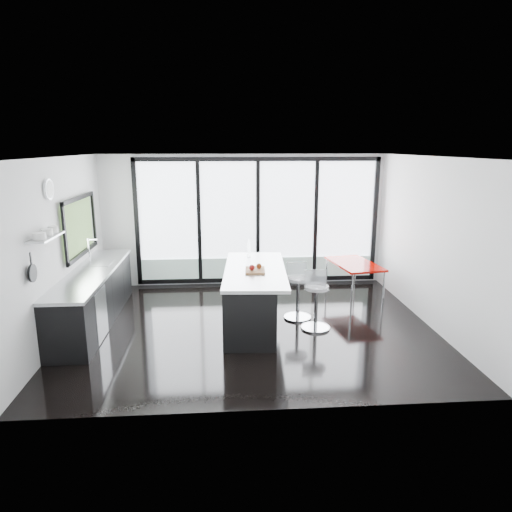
{
  "coord_description": "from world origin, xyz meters",
  "views": [
    {
      "loc": [
        -0.46,
        -7.17,
        2.97
      ],
      "look_at": [
        0.1,
        0.3,
        1.15
      ],
      "focal_mm": 32.0,
      "sensor_mm": 36.0,
      "label": 1
    }
  ],
  "objects": [
    {
      "name": "counter_cabinets",
      "position": [
        -2.67,
        0.4,
        0.46
      ],
      "size": [
        0.69,
        3.24,
        1.36
      ],
      "color": "black",
      "rests_on": "floor"
    },
    {
      "name": "bar_stool_near",
      "position": [
        1.06,
        -0.17,
        0.38
      ],
      "size": [
        0.5,
        0.5,
        0.75
      ],
      "primitive_type": "cylinder",
      "rotation": [
        0.0,
        0.0,
        -0.06
      ],
      "color": "silver",
      "rests_on": "floor"
    },
    {
      "name": "island",
      "position": [
        -0.01,
        0.15,
        0.49
      ],
      "size": [
        1.15,
        2.44,
        1.27
      ],
      "color": "black",
      "rests_on": "floor"
    },
    {
      "name": "wall_back",
      "position": [
        0.27,
        2.47,
        1.27
      ],
      "size": [
        6.0,
        0.09,
        2.8
      ],
      "color": "silver",
      "rests_on": "ground"
    },
    {
      "name": "wall_right",
      "position": [
        3.0,
        0.0,
        1.4
      ],
      "size": [
        0.0,
        5.0,
        2.8
      ],
      "primitive_type": "cube",
      "color": "silver",
      "rests_on": "ground"
    },
    {
      "name": "bar_stool_far",
      "position": [
        0.84,
        0.33,
        0.38
      ],
      "size": [
        0.5,
        0.5,
        0.76
      ],
      "primitive_type": "cylinder",
      "rotation": [
        0.0,
        0.0,
        0.06
      ],
      "color": "silver",
      "rests_on": "floor"
    },
    {
      "name": "floor",
      "position": [
        0.0,
        0.0,
        0.0
      ],
      "size": [
        6.0,
        5.0,
        0.0
      ],
      "primitive_type": "cube",
      "color": "black",
      "rests_on": "ground"
    },
    {
      "name": "wall_front",
      "position": [
        0.0,
        -2.5,
        1.4
      ],
      "size": [
        6.0,
        0.0,
        2.8
      ],
      "primitive_type": "cube",
      "color": "silver",
      "rests_on": "ground"
    },
    {
      "name": "wall_left",
      "position": [
        -2.97,
        0.27,
        1.56
      ],
      "size": [
        0.26,
        5.0,
        2.8
      ],
      "color": "silver",
      "rests_on": "ground"
    },
    {
      "name": "ceiling",
      "position": [
        0.0,
        0.0,
        2.8
      ],
      "size": [
        6.0,
        5.0,
        0.0
      ],
      "primitive_type": "cube",
      "color": "white",
      "rests_on": "wall_back"
    },
    {
      "name": "red_table",
      "position": [
        2.14,
        1.4,
        0.35
      ],
      "size": [
        0.96,
        1.43,
        0.71
      ],
      "primitive_type": "cube",
      "rotation": [
        0.0,
        0.0,
        0.17
      ],
      "color": "#980500",
      "rests_on": "floor"
    }
  ]
}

